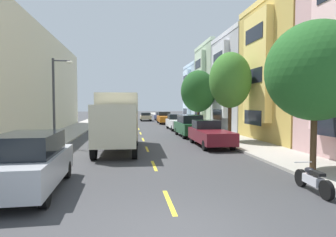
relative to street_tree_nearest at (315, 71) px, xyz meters
name	(u,v)px	position (x,y,z in m)	size (l,w,h in m)	color
ground_plane	(138,127)	(-6.40, 25.40, -4.23)	(160.00, 160.00, 0.00)	#38383A
sidewalk_left	(77,128)	(-13.50, 23.40, -4.16)	(3.20, 120.00, 0.14)	#A39E93
sidewalk_right	(196,127)	(0.70, 23.40, -4.16)	(3.20, 120.00, 0.14)	#A39E93
lane_centerline_dashes	(139,131)	(-6.40, 19.90, -4.22)	(0.14, 47.20, 0.01)	yellow
townhouse_second_mustard	(331,74)	(8.12, 9.67, 0.98)	(12.46, 8.46, 10.83)	tan
townhouse_third_dove_grey	(276,85)	(8.32, 18.33, 0.74)	(12.87, 8.46, 10.34)	#A8A8AD
townhouse_fourth_sage	(245,87)	(8.52, 26.98, 1.09)	(13.26, 8.46, 11.04)	#99AD8E
townhouse_fifth_powder_blue	(226,94)	(8.86, 35.64, 0.32)	(13.94, 8.46, 9.50)	#9EB7CC
street_tree_nearest	(315,71)	(0.00, 0.00, 0.00)	(3.99, 3.99, 6.13)	#47331E
street_tree_second	(230,80)	(0.00, 9.84, 0.44)	(3.13, 3.13, 6.63)	#47331E
street_tree_third	(198,91)	(0.00, 19.68, 0.07)	(3.79, 3.79, 6.44)	#47331E
street_lamp	(56,94)	(-12.33, 9.13, -0.68)	(1.35, 0.28, 5.79)	#38383D
delivery_box_truck	(119,118)	(-8.19, 7.55, -2.24)	(2.68, 8.00, 3.54)	beige
parked_suv_silver	(30,162)	(-10.79, -0.99, -3.24)	(2.06, 4.85, 1.93)	#B2B5BA
parked_suv_forest	(190,126)	(-2.18, 14.01, -3.24)	(2.04, 4.83, 1.93)	#194C28
parked_wagon_navy	(161,116)	(-1.94, 38.84, -3.42)	(1.88, 4.72, 1.50)	navy
parked_pickup_white	(177,122)	(-2.07, 21.02, -3.40)	(2.05, 5.32, 1.73)	silver
parked_pickup_burgundy	(210,134)	(-2.01, 8.22, -3.40)	(2.02, 5.31, 1.73)	maroon
parked_pickup_orange	(165,118)	(-2.18, 31.37, -3.40)	(2.08, 5.33, 1.73)	orange
moving_champagne_sedan	(146,116)	(-4.60, 38.93, -3.48)	(1.80, 4.50, 1.43)	tan
parked_motorcycle	(313,180)	(-1.65, -2.35, -3.82)	(0.62, 2.05, 0.90)	black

